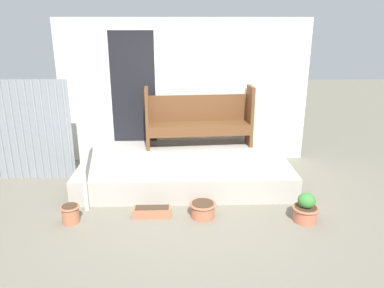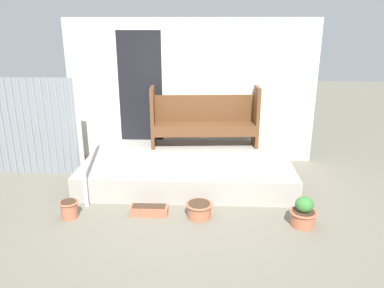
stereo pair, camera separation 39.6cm
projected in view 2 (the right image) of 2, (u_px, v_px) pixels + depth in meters
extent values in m
plane|color=#706B5B|center=(185.00, 205.00, 5.41)|extent=(24.00, 24.00, 0.00)
cube|color=#A8A399|center=(188.00, 168.00, 6.27)|extent=(3.34, 1.94, 0.38)
cube|color=white|center=(191.00, 92.00, 6.86)|extent=(4.54, 0.06, 2.60)
cube|color=black|center=(140.00, 87.00, 6.84)|extent=(0.80, 0.02, 2.00)
cylinder|color=gray|center=(3.00, 127.00, 6.30)|extent=(0.04, 0.04, 1.67)
cylinder|color=gray|center=(10.00, 127.00, 6.30)|extent=(0.04, 0.04, 1.67)
cylinder|color=gray|center=(17.00, 127.00, 6.29)|extent=(0.04, 0.04, 1.67)
cylinder|color=gray|center=(24.00, 127.00, 6.29)|extent=(0.04, 0.04, 1.67)
cylinder|color=gray|center=(31.00, 127.00, 6.28)|extent=(0.04, 0.04, 1.67)
cylinder|color=gray|center=(38.00, 128.00, 6.28)|extent=(0.04, 0.04, 1.67)
cylinder|color=gray|center=(45.00, 128.00, 6.27)|extent=(0.04, 0.04, 1.67)
cylinder|color=gray|center=(53.00, 128.00, 6.27)|extent=(0.04, 0.04, 1.67)
cylinder|color=gray|center=(60.00, 128.00, 6.26)|extent=(0.04, 0.04, 1.67)
cylinder|color=gray|center=(67.00, 128.00, 6.26)|extent=(0.04, 0.04, 1.67)
cylinder|color=gray|center=(74.00, 128.00, 6.25)|extent=(0.04, 0.04, 1.67)
cylinder|color=white|center=(80.00, 132.00, 5.04)|extent=(0.06, 0.06, 2.21)
cube|color=brown|center=(153.00, 117.00, 6.60)|extent=(0.09, 0.40, 1.08)
cube|color=brown|center=(256.00, 117.00, 6.64)|extent=(0.09, 0.40, 1.08)
cube|color=brown|center=(205.00, 125.00, 6.67)|extent=(1.80, 0.52, 0.04)
cube|color=brown|center=(205.00, 133.00, 6.52)|extent=(1.77, 0.15, 0.15)
cube|color=brown|center=(204.00, 108.00, 6.76)|extent=(1.77, 0.16, 0.48)
cylinder|color=#B76647|center=(69.00, 210.00, 5.04)|extent=(0.22, 0.22, 0.24)
torus|color=#B76647|center=(68.00, 203.00, 5.00)|extent=(0.26, 0.26, 0.02)
cylinder|color=#422D1E|center=(68.00, 202.00, 5.00)|extent=(0.20, 0.20, 0.01)
cylinder|color=#B76647|center=(199.00, 210.00, 5.07)|extent=(0.32, 0.32, 0.20)
torus|color=#B76647|center=(199.00, 204.00, 5.04)|extent=(0.37, 0.37, 0.02)
cylinder|color=#422D1E|center=(199.00, 203.00, 5.04)|extent=(0.30, 0.30, 0.01)
cylinder|color=#B76647|center=(303.00, 218.00, 4.85)|extent=(0.31, 0.31, 0.20)
torus|color=#B76647|center=(303.00, 212.00, 4.82)|extent=(0.35, 0.35, 0.02)
cylinder|color=#422D1E|center=(304.00, 211.00, 4.82)|extent=(0.28, 0.28, 0.01)
ellipsoid|color=#387A33|center=(304.00, 204.00, 4.79)|extent=(0.23, 0.23, 0.20)
cube|color=#B76647|center=(149.00, 210.00, 5.14)|extent=(0.52, 0.17, 0.13)
cube|color=#422D1E|center=(149.00, 206.00, 5.11)|extent=(0.46, 0.15, 0.01)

